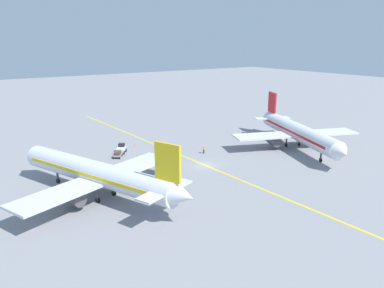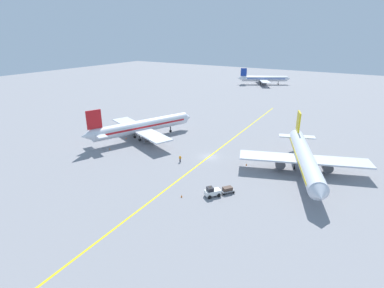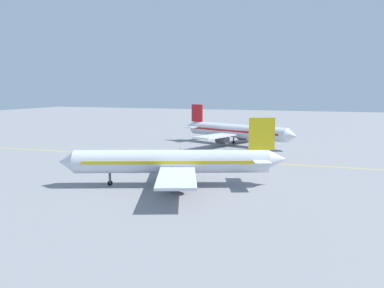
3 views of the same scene
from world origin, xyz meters
TOP-DOWN VIEW (x-y plane):
  - ground_plane at (0.00, 0.00)m, footprint 400.00×400.00m
  - apron_yellow_centreline at (0.00, 0.00)m, footprint 5.15×119.92m
  - airplane_at_gate at (-23.60, 1.89)m, footprint 27.95×34.10m
  - airplane_adjacent_stand at (22.23, 2.95)m, footprint 28.03×34.25m
  - baggage_tug_white at (9.81, -16.67)m, footprint 3.00×3.30m
  - baggage_cart_trailing at (11.78, -14.02)m, footprint 2.68×2.92m
  - ground_crew_worker at (-4.40, -6.45)m, footprint 0.57×0.30m
  - traffic_cone_near_nose at (-27.29, -0.96)m, footprint 0.32×0.32m
  - traffic_cone_mid_apron at (10.04, 0.09)m, footprint 0.32×0.32m
  - traffic_cone_by_wingtip at (5.08, -20.14)m, footprint 0.32×0.32m
  - traffic_cone_far_edge at (-24.95, -9.64)m, footprint 0.32×0.32m

SIDE VIEW (x-z plane):
  - ground_plane at x=0.00m, z-range 0.00..0.00m
  - apron_yellow_centreline at x=0.00m, z-range 0.00..0.01m
  - traffic_cone_near_nose at x=-27.29m, z-range 0.00..0.55m
  - traffic_cone_mid_apron at x=10.04m, z-range 0.00..0.55m
  - traffic_cone_by_wingtip at x=5.08m, z-range 0.00..0.55m
  - traffic_cone_far_edge at x=-24.95m, z-range 0.00..0.55m
  - baggage_cart_trailing at x=11.78m, z-range 0.14..1.38m
  - baggage_tug_white at x=9.81m, z-range -0.15..1.96m
  - ground_crew_worker at x=-4.40m, z-range 0.07..1.75m
  - airplane_at_gate at x=-23.60m, z-range -1.59..9.01m
  - airplane_adjacent_stand at x=22.23m, z-range -1.59..9.01m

